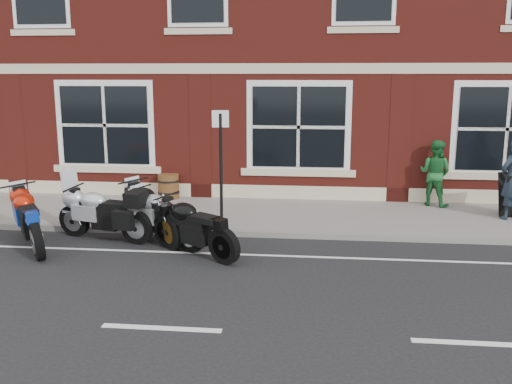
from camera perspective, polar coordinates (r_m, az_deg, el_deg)
ground at (r=10.49m, az=-5.04°, el=-6.48°), size 80.00×80.00×0.00m
sidewalk at (r=13.31m, az=-2.55°, el=-2.24°), size 30.00×3.00×0.12m
kerb at (r=11.81m, az=-3.71°, el=-4.07°), size 30.00×0.16×0.12m
moto_touring_silver at (r=11.79m, az=-15.10°, el=-1.86°), size 2.12×0.77×1.43m
moto_sport_red at (r=11.67m, az=-21.56°, el=-2.32°), size 1.46×1.99×1.05m
moto_sport_black at (r=11.60m, az=-10.29°, el=-1.79°), size 1.63×1.83×1.04m
moto_sport_silver at (r=11.23m, az=-9.26°, el=-2.37°), size 1.85×1.37×0.98m
moto_naked_black at (r=10.48m, az=-6.26°, el=-3.32°), size 1.86×1.34×0.98m
pedestrian_right at (r=14.45m, az=17.46°, el=1.83°), size 0.98×0.93×1.60m
barrel_planter at (r=14.84m, az=-8.73°, el=0.56°), size 0.56×0.56×0.62m
parking_sign at (r=11.75m, az=-3.53°, el=3.16°), size 0.34×0.07×2.43m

